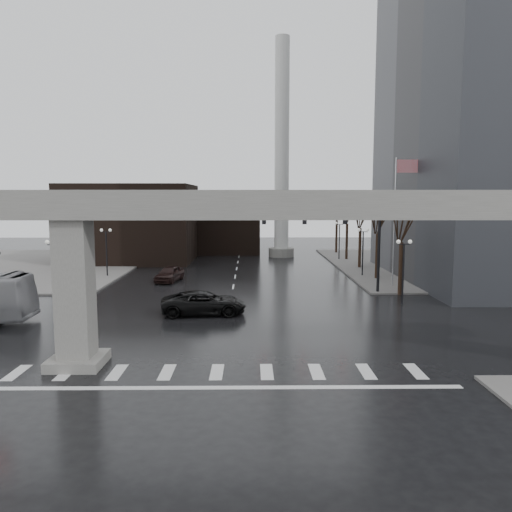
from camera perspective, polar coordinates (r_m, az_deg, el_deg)
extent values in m
plane|color=black|center=(25.64, -4.34, -12.32)|extent=(160.00, 160.00, 0.00)
cube|color=slate|center=(65.46, 21.23, -1.00)|extent=(28.00, 36.00, 0.15)
cube|color=slate|center=(66.73, -25.10, -1.04)|extent=(28.00, 36.00, 0.15)
cube|color=gray|center=(24.24, -4.51, 5.86)|extent=(48.00, 2.20, 1.40)
cube|color=gray|center=(26.10, -19.98, -4.08)|extent=(1.60, 1.60, 7.30)
cube|color=gray|center=(26.92, -19.68, -11.21)|extent=(2.60, 2.60, 0.50)
cube|color=black|center=(68.08, -13.94, 3.71)|extent=(16.00, 14.00, 10.00)
cube|color=black|center=(76.39, -3.37, 3.45)|extent=(10.00, 10.00, 8.00)
cylinder|color=silver|center=(70.63, 2.98, 12.12)|extent=(2.00, 2.00, 30.00)
cylinder|color=gray|center=(70.74, 2.90, 0.43)|extent=(3.60, 3.60, 1.20)
cylinder|color=black|center=(44.62, 13.86, 0.93)|extent=(0.24, 0.24, 8.00)
cylinder|color=black|center=(43.31, 6.25, 5.16)|extent=(12.00, 0.18, 0.18)
cube|color=black|center=(43.79, 10.15, 4.26)|extent=(0.35, 0.30, 1.00)
cube|color=black|center=(43.27, 5.58, 4.30)|extent=(0.35, 0.30, 1.00)
cube|color=black|center=(43.04, 0.92, 4.32)|extent=(0.35, 0.30, 1.00)
sphere|color=#FF0C05|center=(43.60, 10.20, 4.64)|extent=(0.20, 0.20, 0.20)
cube|color=#0B5325|center=(44.08, 12.08, 4.81)|extent=(1.80, 0.05, 0.35)
cube|color=#0B5325|center=(43.12, 3.59, 4.91)|extent=(1.80, 0.05, 0.35)
cylinder|color=silver|center=(48.14, 15.52, 3.68)|extent=(0.12, 0.12, 12.00)
cube|color=red|center=(48.45, 16.87, 9.81)|extent=(2.00, 0.03, 1.20)
cylinder|color=black|center=(40.43, 16.46, -2.02)|extent=(0.14, 0.14, 4.80)
cube|color=black|center=(40.15, 16.57, 1.29)|extent=(0.90, 0.06, 0.06)
sphere|color=silver|center=(40.00, 15.96, 1.58)|extent=(0.32, 0.32, 0.32)
sphere|color=silver|center=(40.27, 17.19, 1.57)|extent=(0.32, 0.32, 0.32)
cylinder|color=black|center=(53.85, 12.10, 0.23)|extent=(0.14, 0.14, 4.80)
cube|color=black|center=(53.64, 12.16, 2.72)|extent=(0.90, 0.06, 0.06)
sphere|color=silver|center=(53.53, 11.70, 2.94)|extent=(0.32, 0.32, 0.32)
sphere|color=silver|center=(53.73, 12.64, 2.93)|extent=(0.32, 0.32, 0.32)
cylinder|color=black|center=(67.50, 9.49, 1.57)|extent=(0.14, 0.14, 4.80)
cube|color=black|center=(67.34, 9.53, 3.57)|extent=(0.90, 0.06, 0.06)
sphere|color=silver|center=(67.25, 9.16, 3.74)|extent=(0.32, 0.32, 0.32)
sphere|color=silver|center=(67.41, 9.91, 3.73)|extent=(0.32, 0.32, 0.32)
cylinder|color=black|center=(41.50, -22.02, -2.02)|extent=(0.14, 0.14, 4.80)
cube|color=black|center=(41.22, -22.17, 1.21)|extent=(0.90, 0.06, 0.06)
sphere|color=silver|center=(41.37, -22.76, 1.48)|extent=(0.32, 0.32, 0.32)
sphere|color=silver|center=(41.04, -21.60, 1.49)|extent=(0.32, 0.32, 0.32)
cylinder|color=black|center=(54.65, -16.71, 0.19)|extent=(0.14, 0.14, 4.80)
cube|color=black|center=(54.45, -16.79, 2.64)|extent=(0.90, 0.06, 0.06)
sphere|color=silver|center=(54.56, -17.25, 2.85)|extent=(0.32, 0.32, 0.32)
sphere|color=silver|center=(54.31, -16.34, 2.86)|extent=(0.32, 0.32, 0.32)
cylinder|color=black|center=(68.15, -13.47, 1.53)|extent=(0.14, 0.14, 4.80)
cube|color=black|center=(67.98, -13.52, 3.50)|extent=(0.90, 0.06, 0.06)
sphere|color=silver|center=(68.07, -13.90, 3.66)|extent=(0.32, 0.32, 0.32)
sphere|color=silver|center=(67.87, -13.16, 3.68)|extent=(0.32, 0.32, 0.32)
cylinder|color=black|center=(44.52, 16.18, -1.39)|extent=(0.34, 0.34, 4.55)
cylinder|color=black|center=(44.17, 16.34, 3.41)|extent=(0.12, 1.52, 2.98)
cylinder|color=black|center=(44.57, 16.85, 3.12)|extent=(0.83, 1.14, 2.51)
cylinder|color=black|center=(52.16, 13.65, -0.10)|extent=(0.34, 0.34, 4.66)
cylinder|color=black|center=(51.85, 13.77, 4.10)|extent=(0.12, 1.55, 3.05)
cylinder|color=black|center=(52.23, 14.23, 3.84)|extent=(0.85, 1.16, 2.57)
cylinder|color=black|center=(59.89, 11.77, 0.86)|extent=(0.34, 0.34, 4.76)
cylinder|color=black|center=(59.63, 11.86, 4.60)|extent=(0.12, 1.59, 3.11)
cylinder|color=black|center=(59.99, 12.28, 4.37)|extent=(0.86, 1.18, 2.62)
cylinder|color=black|center=(67.68, 10.33, 1.60)|extent=(0.34, 0.34, 4.87)
cylinder|color=black|center=(67.45, 10.40, 4.98)|extent=(0.12, 1.62, 3.18)
cylinder|color=black|center=(67.80, 10.77, 4.77)|extent=(0.88, 1.20, 2.68)
cylinder|color=black|center=(75.52, 9.18, 2.18)|extent=(0.34, 0.34, 4.97)
cylinder|color=black|center=(75.31, 9.24, 5.28)|extent=(0.12, 1.65, 3.25)
cylinder|color=black|center=(75.65, 9.58, 5.09)|extent=(0.89, 1.23, 2.74)
imported|color=black|center=(36.04, -5.97, -5.35)|extent=(6.27, 3.31, 1.68)
imported|color=black|center=(50.33, -9.86, -2.03)|extent=(2.76, 4.88, 1.57)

